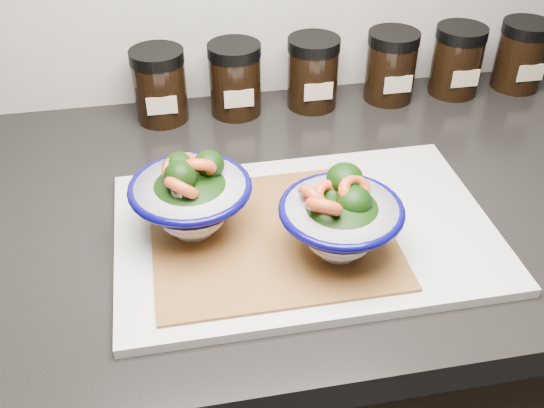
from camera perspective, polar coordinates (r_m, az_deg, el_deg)
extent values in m
cube|color=black|center=(1.19, 5.79, -17.32)|extent=(3.43, 0.58, 0.86)
cube|color=black|center=(0.87, 7.60, 0.29)|extent=(3.50, 0.60, 0.04)
cube|color=beige|center=(0.77, 2.95, -2.45)|extent=(0.45, 0.30, 0.01)
cube|color=#9E642F|center=(0.75, 0.00, -2.81)|extent=(0.28, 0.24, 0.00)
cylinder|color=white|center=(0.76, -7.04, -1.89)|extent=(0.05, 0.05, 0.01)
ellipsoid|color=white|center=(0.75, -7.13, -0.97)|extent=(0.08, 0.08, 0.04)
torus|color=#060449|center=(0.73, -7.36, 1.47)|extent=(0.14, 0.14, 0.01)
torus|color=#060449|center=(0.73, -7.27, 0.55)|extent=(0.12, 0.12, 0.00)
ellipsoid|color=black|center=(0.73, -7.30, 0.81)|extent=(0.10, 0.10, 0.05)
ellipsoid|color=black|center=(0.71, -8.22, 2.46)|extent=(0.04, 0.04, 0.04)
cylinder|color=#477233|center=(0.72, -8.13, 1.60)|extent=(0.02, 0.02, 0.03)
ellipsoid|color=black|center=(0.73, -8.26, 3.03)|extent=(0.04, 0.04, 0.04)
cylinder|color=#477233|center=(0.74, -8.17, 2.10)|extent=(0.01, 0.01, 0.03)
ellipsoid|color=black|center=(0.73, -5.71, 3.52)|extent=(0.04, 0.04, 0.03)
cylinder|color=#477233|center=(0.74, -5.65, 2.69)|extent=(0.01, 0.01, 0.02)
torus|color=#D65128|center=(0.72, -8.35, 3.17)|extent=(0.06, 0.06, 0.04)
torus|color=#D65128|center=(0.70, -8.11, 1.44)|extent=(0.05, 0.06, 0.05)
torus|color=#D65128|center=(0.72, -6.65, 3.24)|extent=(0.05, 0.04, 0.04)
torus|color=#D65128|center=(0.73, -7.64, 3.23)|extent=(0.05, 0.05, 0.05)
cylinder|color=#CCBC8E|center=(0.70, -8.18, 1.17)|extent=(0.02, 0.02, 0.02)
cylinder|color=white|center=(0.73, 5.97, -3.83)|extent=(0.05, 0.05, 0.01)
ellipsoid|color=white|center=(0.72, 6.05, -2.92)|extent=(0.08, 0.08, 0.03)
torus|color=#060449|center=(0.69, 6.25, -0.51)|extent=(0.14, 0.14, 0.01)
torus|color=#060449|center=(0.70, 6.17, -1.42)|extent=(0.11, 0.11, 0.00)
ellipsoid|color=black|center=(0.70, 6.19, -1.16)|extent=(0.10, 0.10, 0.05)
ellipsoid|color=black|center=(0.69, 7.34, 0.15)|extent=(0.04, 0.04, 0.04)
cylinder|color=#477233|center=(0.70, 7.25, -0.78)|extent=(0.02, 0.01, 0.03)
ellipsoid|color=black|center=(0.71, 5.52, 0.75)|extent=(0.04, 0.04, 0.04)
cylinder|color=#477233|center=(0.72, 5.45, -0.18)|extent=(0.02, 0.02, 0.03)
ellipsoid|color=black|center=(0.70, 6.54, 2.30)|extent=(0.04, 0.04, 0.03)
cylinder|color=#477233|center=(0.71, 6.47, 1.35)|extent=(0.01, 0.01, 0.03)
torus|color=#D65128|center=(0.69, 7.40, 1.24)|extent=(0.05, 0.05, 0.04)
torus|color=#D65128|center=(0.69, 7.51, -0.33)|extent=(0.06, 0.06, 0.04)
torus|color=#D65128|center=(0.68, 3.63, 0.58)|extent=(0.05, 0.05, 0.05)
torus|color=#D65128|center=(0.66, 4.67, -0.25)|extent=(0.06, 0.05, 0.04)
torus|color=#D65128|center=(0.69, 5.09, 0.73)|extent=(0.06, 0.06, 0.04)
cylinder|color=#CCBC8E|center=(0.70, 7.74, 0.72)|extent=(0.02, 0.02, 0.01)
cylinder|color=black|center=(1.00, -9.98, 9.96)|extent=(0.08, 0.08, 0.09)
cylinder|color=black|center=(0.98, -10.33, 12.91)|extent=(0.08, 0.08, 0.02)
cube|color=#C6B793|center=(0.97, -9.84, 8.69)|extent=(0.05, 0.00, 0.03)
cylinder|color=black|center=(1.01, -3.31, 10.65)|extent=(0.08, 0.08, 0.09)
cylinder|color=black|center=(0.98, -3.43, 13.60)|extent=(0.08, 0.08, 0.02)
cube|color=#C6B793|center=(0.97, -2.97, 9.40)|extent=(0.04, 0.00, 0.03)
cylinder|color=black|center=(1.03, 3.66, 11.22)|extent=(0.08, 0.08, 0.09)
cylinder|color=black|center=(1.00, 3.79, 14.12)|extent=(0.08, 0.08, 0.02)
cube|color=#C6B793|center=(1.00, 4.19, 10.01)|extent=(0.04, 0.00, 0.03)
cylinder|color=black|center=(1.06, 10.54, 11.62)|extent=(0.08, 0.08, 0.09)
cylinder|color=black|center=(1.04, 10.90, 14.42)|extent=(0.08, 0.08, 0.02)
cube|color=#C6B793|center=(1.03, 11.23, 10.45)|extent=(0.05, 0.00, 0.03)
cylinder|color=black|center=(1.11, 16.17, 11.83)|extent=(0.08, 0.08, 0.09)
cylinder|color=black|center=(1.09, 16.68, 14.51)|extent=(0.08, 0.08, 0.02)
cube|color=#C6B793|center=(1.08, 16.96, 10.69)|extent=(0.04, 0.00, 0.03)
cylinder|color=black|center=(1.16, 21.33, 11.92)|extent=(0.08, 0.08, 0.09)
cylinder|color=black|center=(1.14, 21.97, 14.46)|extent=(0.08, 0.08, 0.02)
cube|color=#C6B793|center=(1.13, 22.20, 10.83)|extent=(0.05, 0.00, 0.03)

